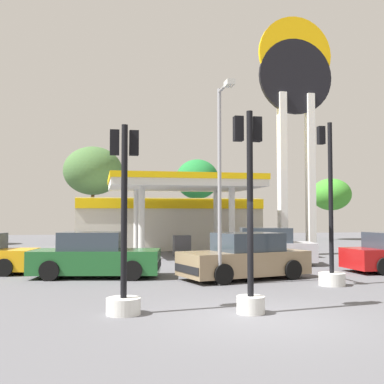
# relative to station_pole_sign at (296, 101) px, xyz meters

# --- Properties ---
(ground_plane) EXTENTS (90.00, 90.00, 0.00)m
(ground_plane) POSITION_rel_station_pole_sign_xyz_m (-7.36, -14.74, -8.57)
(ground_plane) COLOR #56565B
(ground_plane) RESTS_ON ground
(gas_station) EXTENTS (11.59, 12.11, 4.27)m
(gas_station) POSITION_rel_station_pole_sign_xyz_m (-6.32, 6.07, -6.66)
(gas_station) COLOR beige
(gas_station) RESTS_ON ground
(station_pole_sign) EXTENTS (4.25, 0.56, 13.34)m
(station_pole_sign) POSITION_rel_station_pole_sign_xyz_m (0.00, 0.00, 0.00)
(station_pole_sign) COLOR white
(station_pole_sign) RESTS_ON ground
(car_1) EXTENTS (4.87, 2.88, 1.63)m
(car_1) POSITION_rel_station_pole_sign_xyz_m (-3.58, -4.40, -7.83)
(car_1) COLOR black
(car_1) RESTS_ON ground
(car_3) EXTENTS (4.73, 2.65, 1.60)m
(car_3) POSITION_rel_station_pole_sign_xyz_m (-10.82, -7.31, -7.84)
(car_3) COLOR black
(car_3) RESTS_ON ground
(car_5) EXTENTS (4.73, 2.94, 1.58)m
(car_5) POSITION_rel_station_pole_sign_xyz_m (-5.77, -8.73, -7.85)
(car_5) COLOR black
(car_5) RESTS_ON ground
(traffic_signal_0) EXTENTS (0.81, 0.81, 5.12)m
(traffic_signal_0) POSITION_rel_station_pole_sign_xyz_m (-3.59, -10.73, -7.36)
(traffic_signal_0) COLOR silver
(traffic_signal_0) RESTS_ON ground
(traffic_signal_1) EXTENTS (0.76, 0.76, 4.23)m
(traffic_signal_1) POSITION_rel_station_pole_sign_xyz_m (-10.16, -13.76, -7.24)
(traffic_signal_1) COLOR silver
(traffic_signal_1) RESTS_ON ground
(traffic_signal_2) EXTENTS (0.65, 0.67, 4.56)m
(traffic_signal_2) POSITION_rel_station_pole_sign_xyz_m (-7.37, -14.21, -6.86)
(traffic_signal_2) COLOR silver
(traffic_signal_2) RESTS_ON ground
(tree_1) EXTENTS (4.46, 4.46, 7.42)m
(tree_1) POSITION_rel_station_pole_sign_xyz_m (-11.21, 12.25, -3.01)
(tree_1) COLOR brown
(tree_1) RESTS_ON ground
(tree_2) EXTENTS (3.55, 3.55, 6.79)m
(tree_2) POSITION_rel_station_pole_sign_xyz_m (-2.80, 13.55, -3.45)
(tree_2) COLOR brown
(tree_2) RESTS_ON ground
(tree_3) EXTENTS (3.54, 3.54, 5.45)m
(tree_3) POSITION_rel_station_pole_sign_xyz_m (9.54, 14.30, -4.56)
(tree_3) COLOR brown
(tree_3) RESTS_ON ground
(corner_streetlamp) EXTENTS (0.24, 1.48, 6.22)m
(corner_streetlamp) POSITION_rel_station_pole_sign_xyz_m (-6.99, -10.25, -4.78)
(corner_streetlamp) COLOR gray
(corner_streetlamp) RESTS_ON ground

